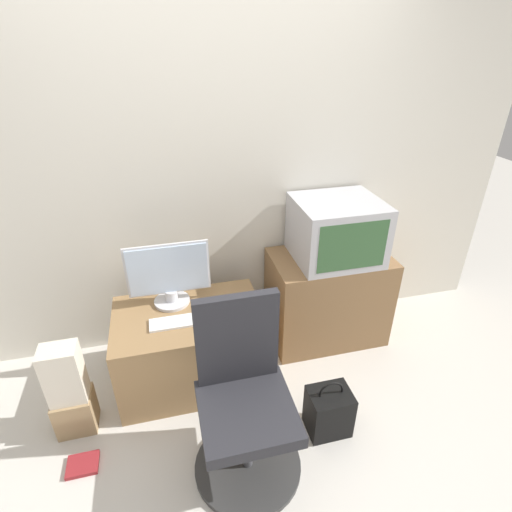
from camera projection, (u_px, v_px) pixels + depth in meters
name	position (u px, v px, depth m)	size (l,w,h in m)	color
ground_plane	(261.00, 481.00, 2.09)	(12.00, 12.00, 0.00)	beige
wall_back	(210.00, 167.00, 2.58)	(4.40, 0.05, 2.60)	silver
desk	(191.00, 346.00, 2.60)	(0.92, 0.60, 0.53)	#937047
side_stand	(327.00, 297.00, 2.96)	(0.83, 0.50, 0.68)	olive
main_monitor	(169.00, 275.00, 2.48)	(0.51, 0.23, 0.42)	silver
keyboard	(181.00, 321.00, 2.40)	(0.37, 0.12, 0.01)	white
mouse	(219.00, 316.00, 2.43)	(0.05, 0.04, 0.03)	black
crt_tv	(336.00, 230.00, 2.69)	(0.56, 0.50, 0.42)	#B7B7BC
office_chair	(244.00, 407.00, 2.02)	(0.57, 0.57, 0.98)	#333333
cardboard_box_lower	(76.00, 412.00, 2.33)	(0.22, 0.18, 0.24)	#A3845B
cardboard_box_upper	(64.00, 374.00, 2.18)	(0.20, 0.15, 0.36)	beige
handbag	(329.00, 411.00, 2.30)	(0.24, 0.19, 0.37)	black
book	(83.00, 465.00, 2.16)	(0.16, 0.14, 0.02)	maroon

